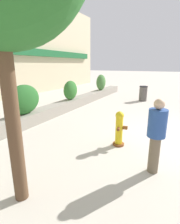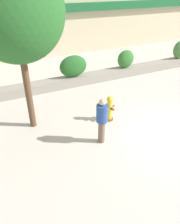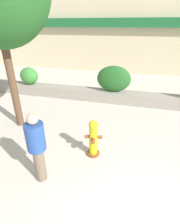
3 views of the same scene
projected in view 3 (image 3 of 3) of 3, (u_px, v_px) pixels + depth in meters
building_facade at (154, 12)px, 11.30m from camera, size 30.00×1.36×8.00m
planter_wall_low at (148, 100)px, 7.82m from camera, size 18.00×0.70×0.50m
hedge_bush_0 at (29, 76)px, 8.85m from camera, size 0.92×0.70×0.86m
hedge_bush_1 at (114, 79)px, 7.81m from camera, size 1.52×0.64×1.17m
fire_hydrant at (93, 138)px, 4.68m from camera, size 0.48×0.46×1.08m
pedestrian at (37, 145)px, 3.72m from camera, size 0.45×0.45×1.73m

